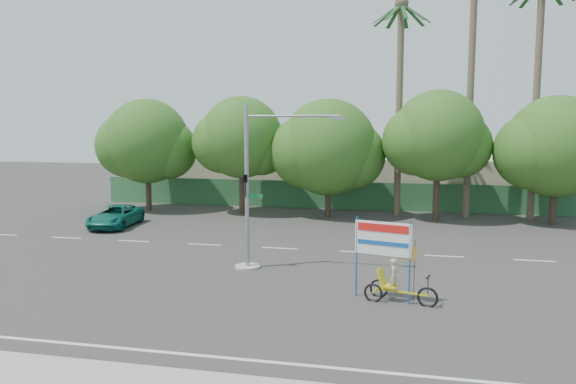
# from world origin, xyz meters

# --- Properties ---
(ground) EXTENTS (120.00, 120.00, 0.00)m
(ground) POSITION_xyz_m (0.00, 0.00, 0.00)
(ground) COLOR #33302D
(ground) RESTS_ON ground
(fence) EXTENTS (38.00, 0.08, 2.00)m
(fence) POSITION_xyz_m (0.00, 21.50, 1.00)
(fence) COLOR #336B3D
(fence) RESTS_ON ground
(building_left) EXTENTS (12.00, 8.00, 4.00)m
(building_left) POSITION_xyz_m (-10.00, 26.00, 2.00)
(building_left) COLOR beige
(building_left) RESTS_ON ground
(building_right) EXTENTS (14.00, 8.00, 3.60)m
(building_right) POSITION_xyz_m (8.00, 26.00, 1.80)
(building_right) COLOR beige
(building_right) RESTS_ON ground
(tree_far_left) EXTENTS (7.14, 6.00, 7.96)m
(tree_far_left) POSITION_xyz_m (-14.05, 18.00, 4.76)
(tree_far_left) COLOR #473828
(tree_far_left) RESTS_ON ground
(tree_left) EXTENTS (6.66, 5.60, 8.07)m
(tree_left) POSITION_xyz_m (-7.05, 18.00, 5.06)
(tree_left) COLOR #473828
(tree_left) RESTS_ON ground
(tree_center) EXTENTS (7.62, 6.40, 7.85)m
(tree_center) POSITION_xyz_m (-1.05, 18.00, 4.47)
(tree_center) COLOR #473828
(tree_center) RESTS_ON ground
(tree_right) EXTENTS (6.90, 5.80, 8.36)m
(tree_right) POSITION_xyz_m (5.95, 18.00, 5.24)
(tree_right) COLOR #473828
(tree_right) RESTS_ON ground
(tree_far_right) EXTENTS (7.38, 6.20, 7.94)m
(tree_far_right) POSITION_xyz_m (12.95, 18.00, 4.64)
(tree_far_right) COLOR #473828
(tree_far_right) RESTS_ON ground
(palm_tall) EXTENTS (3.73, 3.79, 17.45)m
(palm_tall) POSITION_xyz_m (8.00, 19.50, 10.46)
(palm_tall) COLOR #70604C
(palm_tall) RESTS_ON ground
(palm_mid) EXTENTS (3.73, 3.79, 15.45)m
(palm_mid) POSITION_xyz_m (12.00, 19.50, 9.40)
(palm_mid) COLOR #70604C
(palm_mid) RESTS_ON ground
(palm_short) EXTENTS (3.73, 3.79, 14.45)m
(palm_short) POSITION_xyz_m (3.50, 19.50, 8.86)
(palm_short) COLOR #70604C
(palm_short) RESTS_ON ground
(traffic_signal) EXTENTS (4.72, 1.10, 7.00)m
(traffic_signal) POSITION_xyz_m (-2.20, 3.98, 2.92)
(traffic_signal) COLOR gray
(traffic_signal) RESTS_ON ground
(trike_billboard) EXTENTS (2.94, 1.14, 2.97)m
(trike_billboard) POSITION_xyz_m (3.71, 0.66, 1.20)
(trike_billboard) COLOR black
(trike_billboard) RESTS_ON ground
(pickup_truck) EXTENTS (2.63, 4.87, 1.30)m
(pickup_truck) POSITION_xyz_m (-13.05, 11.61, 0.65)
(pickup_truck) COLOR #0D6153
(pickup_truck) RESTS_ON ground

